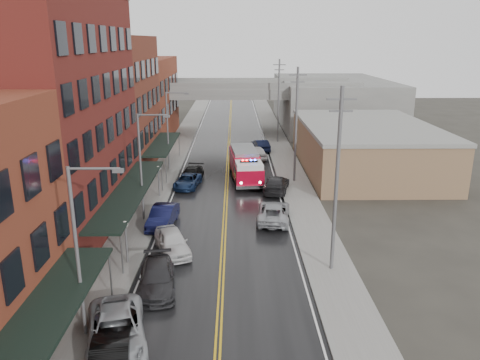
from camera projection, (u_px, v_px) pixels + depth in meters
name	position (u px, v px, depth m)	size (l,w,h in m)	color
road	(226.00, 197.00, 45.11)	(11.00, 160.00, 0.02)	black
sidewalk_left	(150.00, 197.00, 45.02)	(3.00, 160.00, 0.15)	slate
sidewalk_right	(301.00, 196.00, 45.17)	(3.00, 160.00, 0.15)	slate
curb_left	(167.00, 197.00, 45.03)	(0.30, 160.00, 0.15)	gray
curb_right	(284.00, 196.00, 45.15)	(0.30, 160.00, 0.15)	gray
brick_building_b	(49.00, 116.00, 35.68)	(9.00, 20.00, 18.00)	maroon
brick_building_c	(110.00, 105.00, 52.87)	(9.00, 15.00, 15.00)	maroon
brick_building_far	(140.00, 99.00, 70.06)	(9.00, 20.00, 12.00)	brown
tan_building	(365.00, 148.00, 54.14)	(14.00, 22.00, 5.00)	#846147
right_far_block	(332.00, 102.00, 82.46)	(18.00, 30.00, 8.00)	slate
awning_0	(33.00, 332.00, 19.28)	(2.60, 16.00, 3.09)	black
awning_1	(131.00, 190.00, 37.47)	(2.60, 18.00, 3.09)	black
awning_2	(163.00, 144.00, 54.23)	(2.60, 13.00, 3.09)	black
globe_lamp_1	(126.00, 233.00, 30.98)	(0.44, 0.44, 3.12)	#59595B
globe_lamp_2	(159.00, 174.00, 44.38)	(0.44, 0.44, 3.12)	#59595B
street_lamp_0	(81.00, 243.00, 22.49)	(2.64, 0.22, 9.00)	#59595B
street_lamp_1	(143.00, 161.00, 37.81)	(2.64, 0.22, 9.00)	#59595B
street_lamp_2	(170.00, 126.00, 53.13)	(2.64, 0.22, 9.00)	#59595B
utility_pole_0	(337.00, 179.00, 29.01)	(1.80, 0.24, 12.00)	#59595B
utility_pole_1	(296.00, 123.00, 48.17)	(1.80, 0.24, 12.00)	#59595B
utility_pole_2	(279.00, 100.00, 67.32)	(1.80, 0.24, 12.00)	#59595B
overpass	(229.00, 96.00, 74.04)	(40.00, 10.00, 7.50)	slate
fire_truck	(245.00, 165.00, 50.05)	(4.20, 9.04, 3.22)	#AF0822
parked_car_left_2	(116.00, 330.00, 23.01)	(2.78, 6.04, 1.68)	#989BA0
parked_car_left_3	(157.00, 278.00, 28.26)	(2.13, 5.24, 1.52)	#272629
parked_car_left_4	(172.00, 242.00, 33.14)	(1.96, 4.88, 1.66)	silver
parked_car_left_5	(163.00, 216.00, 37.93)	(1.74, 5.00, 1.65)	#0E1034
parked_car_left_6	(187.00, 181.00, 47.95)	(2.20, 4.77, 1.32)	#122346
parked_car_left_7	(192.00, 175.00, 50.08)	(2.02, 4.97, 1.44)	black
parked_car_right_0	(274.00, 212.00, 39.00)	(2.60, 5.63, 1.56)	#9DA0A5
parked_car_right_1	(276.00, 184.00, 46.52)	(2.22, 5.46, 1.58)	black
parked_car_right_2	(256.00, 152.00, 59.46)	(1.96, 4.86, 1.66)	silver
parked_car_right_3	(261.00, 145.00, 63.73)	(1.67, 4.79, 1.58)	black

